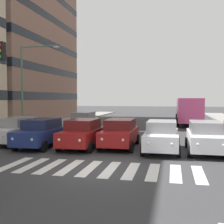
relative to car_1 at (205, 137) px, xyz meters
The scene contains 12 objects.
ground_plane 6.70m from the car_1, 44.14° to the left, with size 180.00×180.00×0.00m, color #38383A.
building_right_block_0 30.11m from the car_1, 39.71° to the right, with size 8.65×18.59×26.10m.
crosswalk_markings 6.70m from the car_1, 44.14° to the left, with size 8.55×2.80×0.01m.
car_1 is the anchor object (origin of this frame).
car_2 2.36m from the car_1, ahead, with size 2.02×4.44×1.72m.
car_3 4.94m from the car_1, ahead, with size 2.02×4.44×1.72m.
car_4 7.08m from the car_1, ahead, with size 2.02×4.44×1.72m.
car_5 9.68m from the car_1, ahead, with size 2.02×4.44×1.72m.
car_6 11.97m from the car_1, ahead, with size 2.02×4.44×1.72m.
car_row2_0 12.89m from the car_1, 40.59° to the right, with size 2.02×4.44×1.72m.
bus_behind_traffic 17.36m from the car_1, 90.00° to the right, with size 2.78×10.50×3.00m.
street_lamp_right 14.95m from the car_1, 21.21° to the right, with size 3.43×0.28×7.22m.
Camera 1 is at (-3.01, 11.41, 3.02)m, focal length 44.90 mm.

